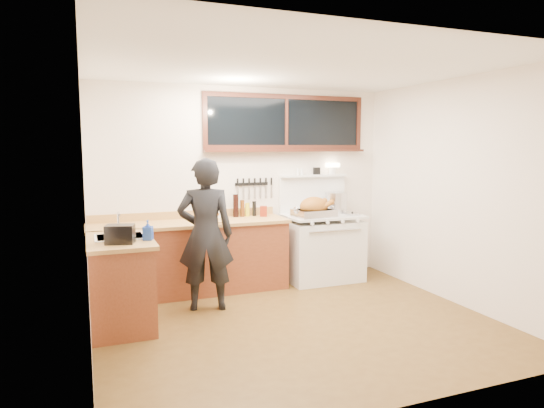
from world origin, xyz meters
name	(u,v)px	position (x,y,z in m)	size (l,w,h in m)	color
ground_plane	(297,324)	(0.00, 0.00, -0.01)	(4.00, 3.50, 0.02)	#543916
room_shell	(298,164)	(0.00, 0.00, 1.65)	(4.10, 3.60, 2.65)	#F1E2D1
counter_back	(191,257)	(-0.80, 1.45, 0.45)	(2.44, 0.64, 1.00)	brown
counter_left	(120,282)	(-1.70, 0.62, 0.45)	(0.64, 1.09, 0.90)	brown
sink_unit	(120,242)	(-1.68, 0.70, 0.85)	(0.50, 0.45, 0.37)	white
vintage_stove	(322,246)	(1.00, 1.41, 0.47)	(1.02, 0.74, 1.59)	white
back_window	(287,129)	(0.60, 1.72, 2.06)	(2.32, 0.13, 0.77)	black
left_doorway	(88,244)	(-1.99, -0.55, 1.09)	(0.02, 1.04, 2.17)	black
knife_strip	(253,185)	(0.12, 1.73, 1.31)	(0.52, 0.03, 0.28)	black
man	(206,235)	(-0.77, 0.79, 0.85)	(0.70, 0.54, 1.70)	black
soap_bottle	(148,230)	(-1.43, 0.44, 1.00)	(0.12, 0.12, 0.20)	blue
toaster	(120,234)	(-1.70, 0.36, 0.99)	(0.30, 0.24, 0.18)	black
cutting_board	(210,218)	(-0.58, 1.35, 0.95)	(0.44, 0.38, 0.13)	tan
roast_turkey	(314,209)	(0.81, 1.27, 1.01)	(0.55, 0.42, 0.27)	silver
stockpot	(336,202)	(1.28, 1.53, 1.04)	(0.37, 0.37, 0.29)	silver
saucepan	(323,207)	(1.16, 1.70, 0.96)	(0.20, 0.28, 0.11)	silver
pot_lid	(352,214)	(1.38, 1.26, 0.91)	(0.25, 0.25, 0.04)	silver
coffee_tin	(263,211)	(0.20, 1.54, 0.97)	(0.11, 0.10, 0.14)	maroon
pitcher	(219,210)	(-0.38, 1.66, 0.99)	(0.10, 0.10, 0.19)	white
bottle_cluster	(242,207)	(-0.07, 1.63, 1.02)	(0.32, 0.07, 0.30)	black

